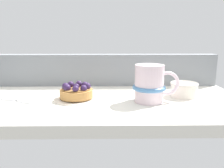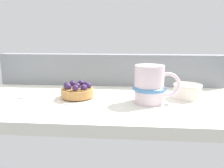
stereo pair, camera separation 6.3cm
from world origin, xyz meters
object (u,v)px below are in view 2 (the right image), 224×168
object	(u,v)px
raspberry_tart	(77,91)
sugar_bowl	(187,91)
dessert_plate	(78,98)
coffee_mug	(150,85)
dessert_fork	(15,97)

from	to	relation	value
raspberry_tart	sugar_bowl	world-z (taller)	raspberry_tart
dessert_plate	sugar_bowl	size ratio (longest dim) A/B	1.56
dessert_plate	raspberry_tart	size ratio (longest dim) A/B	1.38
coffee_mug	sugar_bowl	xyz separation A→B (cm)	(11.29, 5.28, -2.78)
dessert_plate	sugar_bowl	world-z (taller)	sugar_bowl
raspberry_tart	sugar_bowl	size ratio (longest dim) A/B	1.13
coffee_mug	dessert_fork	world-z (taller)	coffee_mug
coffee_mug	sugar_bowl	world-z (taller)	coffee_mug
dessert_plate	coffee_mug	xyz separation A→B (cm)	(20.84, -2.26, 4.76)
dessert_plate	dessert_fork	world-z (taller)	same
dessert_plate	raspberry_tart	xyz separation A→B (cm)	(0.01, 0.03, 2.09)
dessert_plate	coffee_mug	world-z (taller)	coffee_mug
dessert_fork	sugar_bowl	size ratio (longest dim) A/B	1.84
raspberry_tart	coffee_mug	world-z (taller)	coffee_mug
coffee_mug	sugar_bowl	bearing A→B (deg)	25.05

